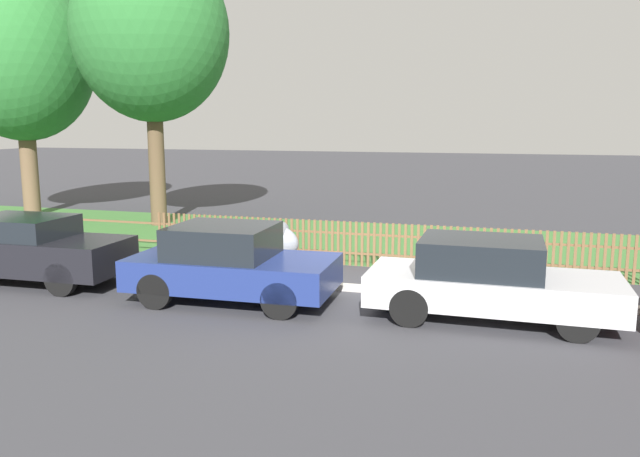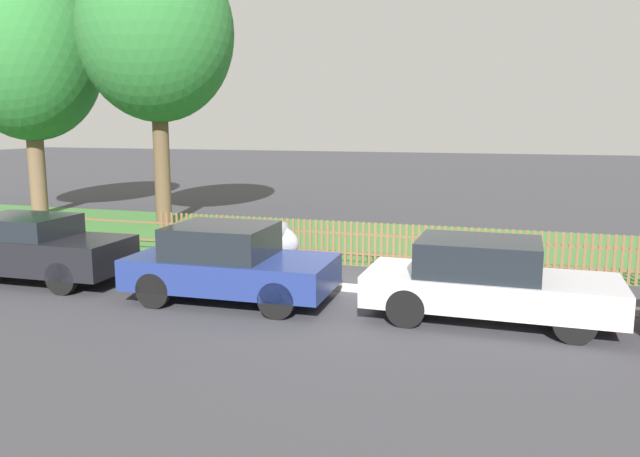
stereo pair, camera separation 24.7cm
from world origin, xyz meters
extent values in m
plane|color=#38383D|center=(0.00, 0.00, 0.00)|extent=(120.00, 120.00, 0.00)
cube|color=#B2ADA3|center=(0.00, 0.10, 0.06)|extent=(40.82, 0.20, 0.12)
cube|color=#3D7033|center=(0.00, 5.39, 0.01)|extent=(40.82, 6.27, 0.01)
cube|color=brown|center=(0.00, 2.28, 0.29)|extent=(40.82, 0.03, 0.05)
cube|color=brown|center=(0.00, 2.28, 0.75)|extent=(40.82, 0.03, 0.05)
cube|color=brown|center=(-5.67, 2.25, 0.52)|extent=(0.06, 0.03, 1.05)
cube|color=brown|center=(-5.52, 2.25, 0.52)|extent=(0.06, 0.03, 1.05)
cube|color=brown|center=(-5.38, 2.25, 0.52)|extent=(0.06, 0.03, 1.05)
cube|color=brown|center=(-5.24, 2.25, 0.52)|extent=(0.06, 0.03, 1.05)
cube|color=brown|center=(-5.09, 2.25, 0.52)|extent=(0.06, 0.03, 1.05)
cube|color=brown|center=(-4.95, 2.25, 0.52)|extent=(0.06, 0.03, 1.05)
cube|color=brown|center=(-4.80, 2.25, 0.52)|extent=(0.06, 0.03, 1.05)
cube|color=brown|center=(-4.66, 2.25, 0.52)|extent=(0.06, 0.03, 1.05)
cube|color=brown|center=(-4.52, 2.25, 0.52)|extent=(0.06, 0.03, 1.05)
cube|color=brown|center=(-4.37, 2.25, 0.52)|extent=(0.06, 0.03, 1.05)
cube|color=brown|center=(-4.23, 2.25, 0.52)|extent=(0.06, 0.03, 1.05)
cube|color=brown|center=(-4.09, 2.25, 0.52)|extent=(0.06, 0.03, 1.05)
cube|color=brown|center=(-3.94, 2.25, 0.52)|extent=(0.06, 0.03, 1.05)
cube|color=brown|center=(-3.80, 2.25, 0.52)|extent=(0.06, 0.03, 1.05)
cube|color=brown|center=(-3.66, 2.25, 0.52)|extent=(0.06, 0.03, 1.05)
cube|color=brown|center=(-3.51, 2.25, 0.52)|extent=(0.06, 0.03, 1.05)
cube|color=brown|center=(-3.37, 2.25, 0.52)|extent=(0.06, 0.03, 1.05)
cube|color=brown|center=(-3.23, 2.25, 0.52)|extent=(0.06, 0.03, 1.05)
cube|color=brown|center=(-3.08, 2.25, 0.52)|extent=(0.06, 0.03, 1.05)
cube|color=brown|center=(-2.94, 2.25, 0.52)|extent=(0.06, 0.03, 1.05)
cube|color=brown|center=(-2.80, 2.25, 0.52)|extent=(0.06, 0.03, 1.05)
cube|color=brown|center=(-2.65, 2.25, 0.52)|extent=(0.06, 0.03, 1.05)
cube|color=brown|center=(-2.51, 2.25, 0.52)|extent=(0.06, 0.03, 1.05)
cube|color=brown|center=(-2.37, 2.25, 0.52)|extent=(0.06, 0.03, 1.05)
cube|color=brown|center=(-2.22, 2.25, 0.52)|extent=(0.06, 0.03, 1.05)
cube|color=brown|center=(-2.08, 2.25, 0.52)|extent=(0.06, 0.03, 1.05)
cube|color=brown|center=(-1.94, 2.25, 0.52)|extent=(0.06, 0.03, 1.05)
cube|color=brown|center=(-1.79, 2.25, 0.52)|extent=(0.06, 0.03, 1.05)
cube|color=brown|center=(-1.65, 2.25, 0.52)|extent=(0.06, 0.03, 1.05)
cube|color=brown|center=(-1.51, 2.25, 0.52)|extent=(0.06, 0.03, 1.05)
cube|color=brown|center=(-1.36, 2.25, 0.52)|extent=(0.06, 0.03, 1.05)
cube|color=brown|center=(-1.22, 2.25, 0.52)|extent=(0.06, 0.03, 1.05)
cube|color=brown|center=(-1.08, 2.25, 0.52)|extent=(0.06, 0.03, 1.05)
cube|color=brown|center=(-0.93, 2.25, 0.52)|extent=(0.06, 0.03, 1.05)
cube|color=brown|center=(-0.79, 2.25, 0.52)|extent=(0.06, 0.03, 1.05)
cube|color=brown|center=(-0.65, 2.25, 0.52)|extent=(0.06, 0.03, 1.05)
cube|color=brown|center=(-0.50, 2.25, 0.52)|extent=(0.06, 0.03, 1.05)
cube|color=brown|center=(-0.36, 2.25, 0.52)|extent=(0.06, 0.03, 1.05)
cube|color=brown|center=(-0.22, 2.25, 0.52)|extent=(0.06, 0.03, 1.05)
cube|color=brown|center=(-0.07, 2.25, 0.52)|extent=(0.06, 0.03, 1.05)
cube|color=brown|center=(0.07, 2.25, 0.52)|extent=(0.06, 0.03, 1.05)
cube|color=brown|center=(0.22, 2.25, 0.52)|extent=(0.06, 0.03, 1.05)
cube|color=brown|center=(0.36, 2.25, 0.52)|extent=(0.06, 0.03, 1.05)
cube|color=brown|center=(0.50, 2.25, 0.52)|extent=(0.06, 0.03, 1.05)
cube|color=brown|center=(0.65, 2.25, 0.52)|extent=(0.06, 0.03, 1.05)
cube|color=brown|center=(0.79, 2.25, 0.52)|extent=(0.06, 0.03, 1.05)
cube|color=brown|center=(0.93, 2.25, 0.52)|extent=(0.06, 0.03, 1.05)
cube|color=brown|center=(1.08, 2.25, 0.52)|extent=(0.06, 0.03, 1.05)
cube|color=brown|center=(1.22, 2.25, 0.52)|extent=(0.06, 0.03, 1.05)
cube|color=brown|center=(1.36, 2.25, 0.52)|extent=(0.06, 0.03, 1.05)
cube|color=brown|center=(1.51, 2.25, 0.52)|extent=(0.06, 0.03, 1.05)
cube|color=brown|center=(1.65, 2.25, 0.52)|extent=(0.06, 0.03, 1.05)
cube|color=brown|center=(1.79, 2.25, 0.52)|extent=(0.06, 0.03, 1.05)
cube|color=brown|center=(1.94, 2.25, 0.52)|extent=(0.06, 0.03, 1.05)
cube|color=brown|center=(2.08, 2.25, 0.52)|extent=(0.06, 0.03, 1.05)
cube|color=brown|center=(2.22, 2.25, 0.52)|extent=(0.06, 0.03, 1.05)
cube|color=brown|center=(2.37, 2.25, 0.52)|extent=(0.06, 0.03, 1.05)
cube|color=brown|center=(2.51, 2.25, 0.52)|extent=(0.06, 0.03, 1.05)
cube|color=brown|center=(2.65, 2.25, 0.52)|extent=(0.06, 0.03, 1.05)
cube|color=brown|center=(2.80, 2.25, 0.52)|extent=(0.06, 0.03, 1.05)
cube|color=brown|center=(2.94, 2.25, 0.52)|extent=(0.06, 0.03, 1.05)
cube|color=brown|center=(3.08, 2.25, 0.52)|extent=(0.06, 0.03, 1.05)
cube|color=brown|center=(3.23, 2.25, 0.52)|extent=(0.06, 0.03, 1.05)
cube|color=brown|center=(3.37, 2.25, 0.52)|extent=(0.06, 0.03, 1.05)
cube|color=brown|center=(3.51, 2.25, 0.52)|extent=(0.06, 0.03, 1.05)
cube|color=brown|center=(3.66, 2.25, 0.52)|extent=(0.06, 0.03, 1.05)
cube|color=brown|center=(3.80, 2.25, 0.52)|extent=(0.06, 0.03, 1.05)
cube|color=brown|center=(3.94, 2.25, 0.52)|extent=(0.06, 0.03, 1.05)
cube|color=brown|center=(4.09, 2.25, 0.52)|extent=(0.06, 0.03, 1.05)
cube|color=brown|center=(4.23, 2.25, 0.52)|extent=(0.06, 0.03, 1.05)
cube|color=brown|center=(4.37, 2.25, 0.52)|extent=(0.06, 0.03, 1.05)
cube|color=brown|center=(4.52, 2.25, 0.52)|extent=(0.06, 0.03, 1.05)
cube|color=brown|center=(4.66, 2.25, 0.52)|extent=(0.06, 0.03, 1.05)
cube|color=brown|center=(4.80, 2.25, 0.52)|extent=(0.06, 0.03, 1.05)
cube|color=brown|center=(4.95, 2.25, 0.52)|extent=(0.06, 0.03, 1.05)
cube|color=brown|center=(5.09, 2.25, 0.52)|extent=(0.06, 0.03, 1.05)
cube|color=brown|center=(5.24, 2.25, 0.52)|extent=(0.06, 0.03, 1.05)
cube|color=brown|center=(5.38, 2.25, 0.52)|extent=(0.06, 0.03, 1.05)
cube|color=black|center=(-6.60, -1.21, 0.62)|extent=(4.11, 1.76, 0.68)
cube|color=black|center=(-6.80, -1.22, 1.18)|extent=(2.00, 1.53, 0.43)
cylinder|color=black|center=(-5.37, -0.43, 0.33)|extent=(0.66, 0.16, 0.65)
cylinder|color=black|center=(-5.32, -1.91, 0.33)|extent=(0.66, 0.16, 0.65)
cylinder|color=black|center=(-7.88, -0.51, 0.33)|extent=(0.66, 0.16, 0.65)
cube|color=navy|center=(-2.00, -1.25, 0.56)|extent=(3.84, 1.94, 0.57)
cube|color=black|center=(-2.19, -1.26, 1.14)|extent=(1.88, 1.69, 0.59)
cylinder|color=black|center=(-0.86, -0.38, 0.33)|extent=(0.66, 0.17, 0.65)
cylinder|color=black|center=(-0.80, -2.03, 0.33)|extent=(0.66, 0.17, 0.65)
cylinder|color=black|center=(-3.20, -0.47, 0.33)|extent=(0.66, 0.17, 0.65)
cylinder|color=black|center=(-3.14, -2.13, 0.33)|extent=(0.66, 0.17, 0.65)
cube|color=#BCBCC1|center=(2.64, -1.03, 0.53)|extent=(4.14, 1.68, 0.53)
cube|color=black|center=(2.43, -1.03, 1.09)|extent=(1.99, 1.50, 0.59)
cylinder|color=black|center=(3.92, -0.26, 0.32)|extent=(0.64, 0.14, 0.64)
cylinder|color=black|center=(3.92, -1.78, 0.32)|extent=(0.64, 0.14, 0.64)
cylinder|color=black|center=(1.36, -0.27, 0.32)|extent=(0.64, 0.14, 0.64)
cylinder|color=black|center=(1.36, -1.79, 0.32)|extent=(0.64, 0.14, 0.64)
cylinder|color=black|center=(-1.72, 1.05, 0.27)|extent=(0.54, 0.13, 0.54)
cylinder|color=black|center=(-2.99, 0.97, 0.27)|extent=(0.54, 0.13, 0.54)
ellipsoid|color=gray|center=(-2.35, 1.01, 0.68)|extent=(1.72, 0.85, 0.97)
ellipsoid|color=gray|center=(-1.95, 1.04, 0.94)|extent=(0.45, 0.95, 0.45)
cylinder|color=brown|center=(-13.63, 6.78, 1.97)|extent=(0.58, 0.58, 3.95)
ellipsoid|color=#286B2D|center=(-13.63, 6.78, 5.52)|extent=(4.96, 4.96, 5.70)
cylinder|color=brown|center=(-8.08, 6.20, 2.28)|extent=(0.51, 0.51, 4.57)
ellipsoid|color=#286B2D|center=(-8.08, 6.20, 6.10)|extent=(4.85, 4.85, 5.58)
camera|label=1|loc=(2.81, -11.57, 3.28)|focal=35.00mm
camera|label=2|loc=(3.05, -11.50, 3.28)|focal=35.00mm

